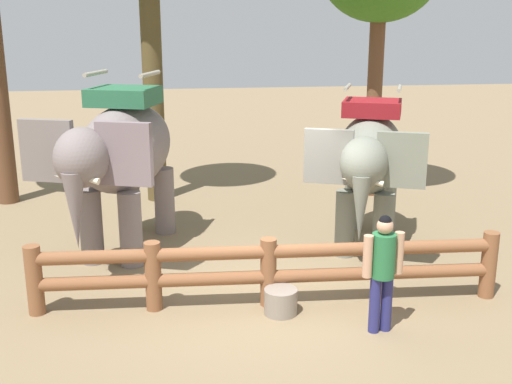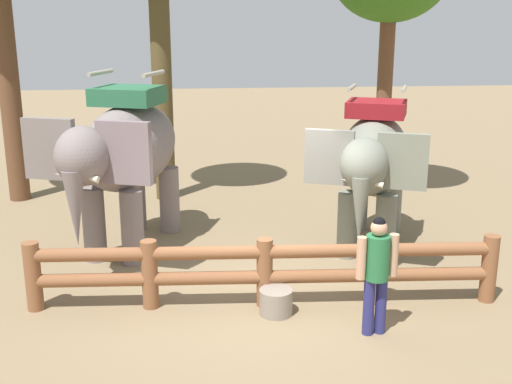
# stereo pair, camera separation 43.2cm
# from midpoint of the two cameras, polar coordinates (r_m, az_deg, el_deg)

# --- Properties ---
(ground_plane) EXTENTS (60.00, 60.00, 0.00)m
(ground_plane) POSITION_cam_midpoint_polar(r_m,az_deg,el_deg) (9.96, 1.84, -9.40)
(ground_plane) COLOR #806A4C
(log_fence) EXTENTS (7.03, 0.59, 1.05)m
(log_fence) POSITION_cam_midpoint_polar(r_m,az_deg,el_deg) (9.45, 2.10, -6.82)
(log_fence) COLOR brown
(log_fence) RESTS_ON ground
(elephant_near_left) EXTENTS (2.69, 3.90, 3.27)m
(elephant_near_left) POSITION_cam_midpoint_polar(r_m,az_deg,el_deg) (11.57, -10.68, 3.49)
(elephant_near_left) COLOR slate
(elephant_near_left) RESTS_ON ground
(elephant_center) EXTENTS (2.56, 3.56, 2.99)m
(elephant_center) POSITION_cam_midpoint_polar(r_m,az_deg,el_deg) (11.72, 11.52, 2.81)
(elephant_center) COLOR gray
(elephant_center) RESTS_ON ground
(tourist_woman_in_black) EXTENTS (0.59, 0.37, 1.67)m
(tourist_woman_in_black) POSITION_cam_midpoint_polar(r_m,az_deg,el_deg) (8.68, 12.26, -6.67)
(tourist_woman_in_black) COLOR navy
(tourist_woman_in_black) RESTS_ON ground
(feed_bucket) EXTENTS (0.49, 0.49, 0.38)m
(feed_bucket) POSITION_cam_midpoint_polar(r_m,az_deg,el_deg) (9.35, 3.15, -9.86)
(feed_bucket) COLOR gray
(feed_bucket) RESTS_ON ground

